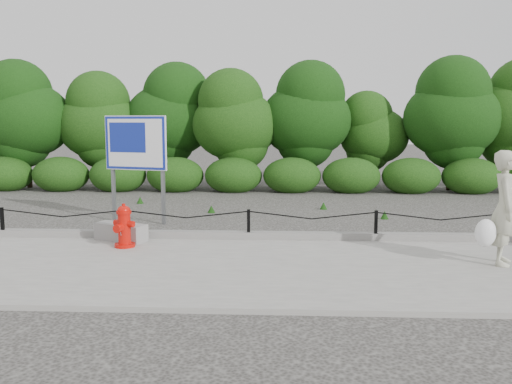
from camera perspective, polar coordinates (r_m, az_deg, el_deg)
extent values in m
plane|color=#2D2B28|center=(10.81, -0.78, -5.39)|extent=(90.00, 90.00, 0.00)
cube|color=gray|center=(8.87, -1.58, -8.04)|extent=(14.00, 4.00, 0.08)
cube|color=slate|center=(10.83, -0.77, -4.56)|extent=(14.00, 0.22, 0.14)
cube|color=black|center=(12.11, -25.15, -2.88)|extent=(0.06, 0.06, 0.60)
cube|color=black|center=(11.17, -13.71, -3.20)|extent=(0.06, 0.06, 0.60)
cube|color=black|center=(10.74, -0.78, -3.42)|extent=(0.06, 0.06, 0.60)
cube|color=black|center=(10.88, 12.51, -3.46)|extent=(0.06, 0.06, 0.60)
cube|color=black|center=(11.57, 24.82, -3.33)|extent=(0.06, 0.06, 0.60)
cylinder|color=black|center=(11.55, -19.71, -1.98)|extent=(2.50, 0.02, 0.02)
cylinder|color=black|center=(10.84, -7.40, -2.19)|extent=(2.50, 0.02, 0.02)
cylinder|color=black|center=(10.69, 5.92, -2.30)|extent=(2.50, 0.02, 0.02)
cylinder|color=black|center=(11.12, 18.90, -2.30)|extent=(2.50, 0.02, 0.02)
cylinder|color=black|center=(21.24, -22.84, 3.43)|extent=(0.18, 0.18, 2.22)
ellipsoid|color=#1F5513|center=(21.20, -23.06, 7.63)|extent=(3.29, 2.85, 3.56)
cylinder|color=black|center=(20.67, -16.07, 3.37)|extent=(0.18, 0.18, 2.04)
ellipsoid|color=#1F5513|center=(20.62, -16.22, 7.32)|extent=(3.01, 2.61, 3.26)
cylinder|color=black|center=(20.39, -9.04, 3.75)|extent=(0.18, 0.18, 2.20)
ellipsoid|color=#1F5513|center=(20.35, -9.13, 8.09)|extent=(3.26, 2.82, 3.52)
cylinder|color=black|center=(19.24, -2.20, 3.39)|extent=(0.18, 0.18, 2.05)
ellipsoid|color=#1F5513|center=(19.19, -2.22, 7.68)|extent=(3.04, 2.63, 3.29)
cylinder|color=black|center=(19.58, 5.22, 3.66)|extent=(0.18, 0.18, 2.20)
ellipsoid|color=#1F5513|center=(19.54, 5.28, 8.17)|extent=(3.26, 2.82, 3.52)
cylinder|color=black|center=(20.26, 12.26, 2.93)|extent=(0.18, 0.18, 1.69)
ellipsoid|color=#1F5513|center=(20.20, 12.35, 6.28)|extent=(2.50, 2.17, 2.71)
cylinder|color=black|center=(20.04, 19.74, 3.40)|extent=(0.18, 0.18, 2.25)
ellipsoid|color=#1F5513|center=(20.00, 19.94, 7.89)|extent=(3.32, 2.88, 3.59)
cylinder|color=black|center=(21.19, 25.39, 3.30)|extent=(0.18, 0.18, 2.24)
cylinder|color=red|center=(10.45, -13.64, -5.45)|extent=(0.50, 0.50, 0.06)
cylinder|color=red|center=(10.38, -13.69, -3.74)|extent=(0.30, 0.30, 0.57)
cylinder|color=red|center=(10.32, -13.74, -2.07)|extent=(0.36, 0.36, 0.05)
ellipsoid|color=red|center=(10.32, -13.75, -1.90)|extent=(0.32, 0.32, 0.18)
cylinder|color=red|center=(10.30, -13.77, -1.35)|extent=(0.08, 0.08, 0.05)
cylinder|color=red|center=(10.46, -14.39, -3.15)|extent=(0.14, 0.15, 0.12)
cylinder|color=red|center=(10.27, -13.01, -3.30)|extent=(0.14, 0.15, 0.12)
cylinder|color=red|center=(10.24, -14.28, -3.73)|extent=(0.19, 0.18, 0.16)
cylinder|color=slate|center=(10.27, -14.07, -4.17)|extent=(0.01, 0.06, 0.12)
imported|color=#B4B49A|center=(9.67, 24.77, -1.53)|extent=(0.66, 0.80, 1.87)
ellipsoid|color=white|center=(9.47, 23.01, -3.98)|extent=(0.34, 0.26, 0.45)
cube|color=gray|center=(10.96, -14.04, -4.12)|extent=(1.12, 0.77, 0.34)
cube|color=slate|center=(13.42, -14.82, 2.36)|extent=(0.09, 0.09, 2.53)
cube|color=slate|center=(12.75, -9.79, 2.24)|extent=(0.09, 0.09, 2.53)
cube|color=white|center=(12.99, -12.57, 5.06)|extent=(1.54, 0.47, 1.27)
cube|color=navy|center=(12.96, -12.63, 5.06)|extent=(1.50, 0.41, 1.23)
cube|color=navy|center=(13.05, -13.39, 5.61)|extent=(0.92, 0.26, 0.70)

